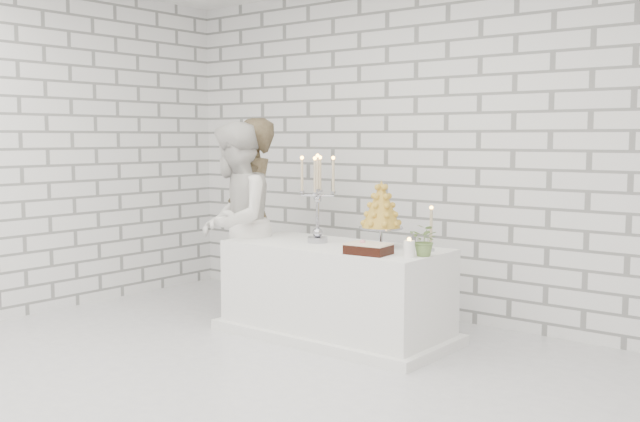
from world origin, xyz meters
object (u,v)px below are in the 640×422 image
Objects in this scene: cake_table at (335,291)px; bride at (234,223)px; croquembouche at (381,214)px; candelabra at (318,198)px; groom at (252,216)px.

cake_table is 1.12m from bride.
cake_table is 3.42× the size of croquembouche.
croquembouche is (0.38, 0.08, 0.64)m from cake_table.
croquembouche is at bearing 6.61° from candelabra.
bride reaches higher than cake_table.
candelabra is 0.59m from croquembouche.
bride is 1.40m from croquembouche.
groom is at bearing 169.55° from cake_table.
groom is 3.38× the size of croquembouche.
bride is (-0.99, -0.14, 0.49)m from cake_table.
groom is 0.37m from bride.
bride is at bearing -171.83° from cake_table.
groom is at bearing 175.16° from croquembouche.
croquembouche reaches higher than cake_table.
bride is 2.41× the size of candelabra.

